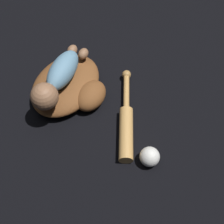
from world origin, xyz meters
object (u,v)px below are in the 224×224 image
baby_figure (58,78)px  baseball (150,157)px  baseball_glove (70,86)px  baseball_bat (126,123)px

baby_figure → baseball: baby_figure is taller
baseball → baseball_glove: bearing=-115.2°
baseball_glove → baby_figure: size_ratio=1.06×
baseball_glove → baby_figure: 0.11m
baseball_glove → baseball_bat: size_ratio=0.91×
baby_figure → baseball_bat: size_ratio=0.86×
baseball_glove → baby_figure: bearing=-27.3°
baby_figure → baseball: 0.48m
baseball_glove → baseball_bat: (0.08, 0.29, -0.02)m
baseball_glove → baseball_bat: baseball_glove is taller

